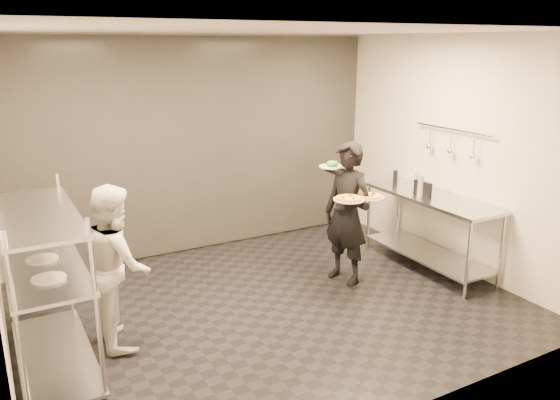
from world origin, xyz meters
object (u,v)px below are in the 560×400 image
bottle_green (421,186)px  waiter (347,213)px  prep_counter (430,219)px  bottle_dark (395,178)px  pizza_plate_far (370,196)px  salad_plate (332,165)px  pos_monitor (423,189)px  bottle_clear (417,182)px  pass_rack (46,281)px  chef (116,265)px  pizza_plate_near (349,199)px

bottle_green → waiter: bearing=172.0°
prep_counter → bottle_dark: bearing=96.6°
waiter → bottle_dark: waiter is taller
pizza_plate_far → bottle_green: (0.82, 0.10, -0.01)m
salad_plate → pos_monitor: (1.03, -0.41, -0.32)m
waiter → pos_monitor: bearing=66.5°
pizza_plate_far → pos_monitor: bearing=6.3°
salad_plate → prep_counter: bearing=-21.1°
waiter → pizza_plate_far: 0.36m
bottle_clear → bottle_dark: (-0.09, 0.31, -0.01)m
salad_plate → pos_monitor: size_ratio=1.17×
pass_rack → waiter: bearing=3.2°
chef → bottle_dark: 3.71m
pizza_plate_near → bottle_dark: bearing=28.6°
prep_counter → pizza_plate_far: 1.07m
waiter → bottle_green: (0.96, -0.13, 0.23)m
prep_counter → chef: size_ratio=1.20×
waiter → salad_plate: bearing=173.4°
chef → bottle_green: size_ratio=5.70×
prep_counter → salad_plate: (-1.15, 0.44, 0.71)m
pos_monitor → chef: bearing=177.6°
waiter → bottle_green: waiter is taller
pos_monitor → pizza_plate_far: bearing=-175.3°
prep_counter → pizza_plate_near: pizza_plate_near is taller
waiter → pizza_plate_near: size_ratio=4.87×
prep_counter → waiter: size_ratio=1.10×
waiter → chef: size_ratio=1.09×
bottle_clear → pass_rack: bearing=-176.2°
pass_rack → bottle_green: (4.18, 0.05, 0.28)m
pizza_plate_far → bottle_green: bottle_green is taller
prep_counter → pizza_plate_far: (-0.97, -0.06, 0.44)m
chef → pizza_plate_far: 2.78m
pass_rack → prep_counter: size_ratio=0.89×
waiter → bottle_dark: size_ratio=8.22×
bottle_dark → pizza_plate_far: bearing=-144.3°
chef → bottle_clear: size_ratio=6.89×
pizza_plate_far → salad_plate: size_ratio=1.04×
pizza_plate_far → pizza_plate_near: bearing=-179.1°
bottle_green → bottle_clear: bearing=54.6°
pass_rack → chef: chef is taller
bottle_clear → bottle_dark: 0.32m
pizza_plate_near → bottle_clear: size_ratio=1.54×
waiter → salad_plate: 0.58m
waiter → bottle_green: bearing=66.5°
waiter → chef: (-2.62, -0.09, -0.07)m
prep_counter → bottle_green: bottle_green is taller
pass_rack → prep_counter: bearing=0.0°
pass_rack → bottle_clear: 4.37m
waiter → pizza_plate_far: size_ratio=5.26×
pos_monitor → bottle_green: bottle_green is taller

